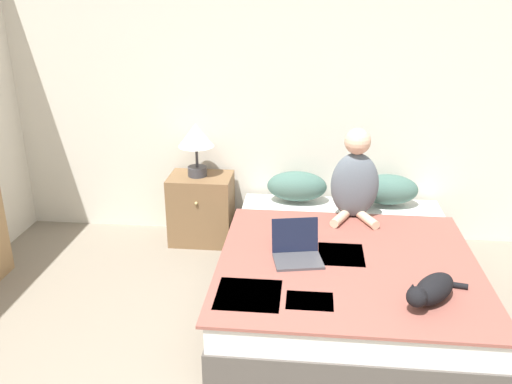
{
  "coord_description": "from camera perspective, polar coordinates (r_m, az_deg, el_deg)",
  "views": [
    {
      "loc": [
        0.12,
        -1.54,
        2.16
      ],
      "look_at": [
        -0.25,
        2.06,
        0.76
      ],
      "focal_mm": 38.0,
      "sensor_mm": 36.0,
      "label": 1
    }
  ],
  "objects": [
    {
      "name": "wall_back",
      "position": [
        4.66,
        4.31,
        10.2
      ],
      "size": [
        5.97,
        0.05,
        2.55
      ],
      "color": "beige",
      "rests_on": "ground_plane"
    },
    {
      "name": "pillow_near",
      "position": [
        4.63,
        4.33,
        0.62
      ],
      "size": [
        0.51,
        0.29,
        0.26
      ],
      "color": "#42665B",
      "rests_on": "bed"
    },
    {
      "name": "laptop_open",
      "position": [
        3.69,
        4.33,
        -6.27
      ],
      "size": [
        0.37,
        0.35,
        0.25
      ],
      "rotation": [
        0.0,
        0.0,
        0.2
      ],
      "color": "#424247",
      "rests_on": "bed"
    },
    {
      "name": "nightstand",
      "position": [
        4.78,
        -5.76,
        -1.76
      ],
      "size": [
        0.54,
        0.41,
        0.61
      ],
      "color": "brown",
      "rests_on": "ground_plane"
    },
    {
      "name": "cat_tabby",
      "position": [
        3.35,
        17.99,
        -9.77
      ],
      "size": [
        0.43,
        0.41,
        0.18
      ],
      "rotation": [
        0.0,
        0.0,
        -2.29
      ],
      "color": "black",
      "rests_on": "bed"
    },
    {
      "name": "bed",
      "position": [
        3.99,
        9.3,
        -8.49
      ],
      "size": [
        1.74,
        2.07,
        0.41
      ],
      "color": "#4C4742",
      "rests_on": "ground_plane"
    },
    {
      "name": "table_lamp",
      "position": [
        4.58,
        -6.33,
        5.55
      ],
      "size": [
        0.3,
        0.3,
        0.46
      ],
      "color": "#38383D",
      "rests_on": "nightstand"
    },
    {
      "name": "pillow_far",
      "position": [
        4.68,
        13.66,
        0.27
      ],
      "size": [
        0.51,
        0.29,
        0.26
      ],
      "color": "#42665B",
      "rests_on": "bed"
    },
    {
      "name": "person_sitting",
      "position": [
        4.3,
        10.38,
        1.28
      ],
      "size": [
        0.38,
        0.37,
        0.72
      ],
      "color": "slate",
      "rests_on": "bed"
    }
  ]
}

